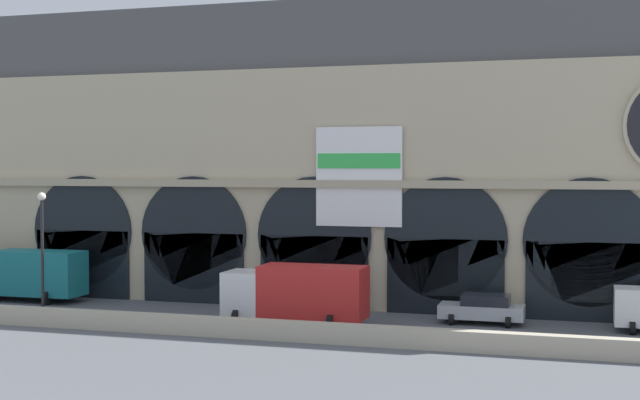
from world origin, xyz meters
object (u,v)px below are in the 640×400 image
(car_mideast, at_px, (483,309))
(street_lamp_quayside, at_px, (42,240))
(box_truck_west, at_px, (27,273))
(box_truck_center, at_px, (297,292))

(car_mideast, height_order, street_lamp_quayside, street_lamp_quayside)
(box_truck_west, height_order, box_truck_center, same)
(box_truck_west, relative_size, street_lamp_quayside, 1.09)
(street_lamp_quayside, bearing_deg, box_truck_west, 130.81)
(box_truck_west, relative_size, box_truck_center, 1.00)
(box_truck_west, distance_m, box_truck_center, 18.75)
(car_mideast, xyz_separation_m, street_lamp_quayside, (-22.28, -6.42, 3.61))
(street_lamp_quayside, bearing_deg, car_mideast, 16.06)
(box_truck_west, height_order, car_mideast, box_truck_west)
(box_truck_center, relative_size, car_mideast, 1.70)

